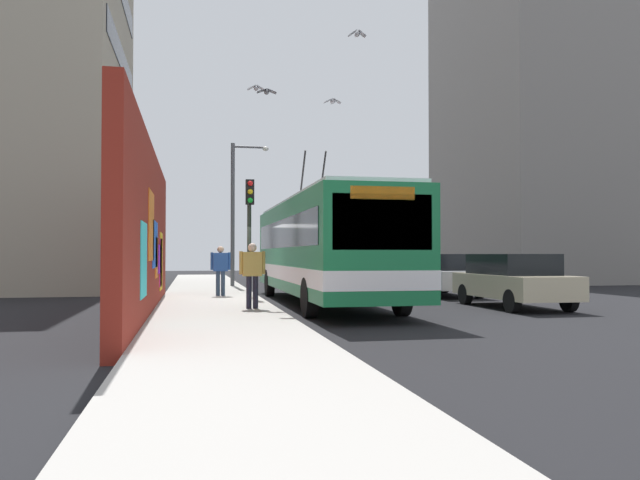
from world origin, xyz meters
name	(u,v)px	position (x,y,z in m)	size (l,w,h in m)	color
ground_plane	(262,303)	(0.00, 0.00, 0.00)	(80.00, 80.00, 0.00)	black
sidewalk_slab	(212,301)	(0.00, 1.60, 0.07)	(48.00, 3.20, 0.15)	#ADA8A0
graffiti_wall	(148,233)	(-3.75, 3.35, 2.12)	(14.48, 0.32, 4.25)	maroon
building_far_left	(37,105)	(10.13, 9.20, 8.38)	(12.11, 7.33, 16.76)	#9E937F
building_far_right	(523,115)	(13.49, -17.00, 9.86)	(12.03, 7.20, 19.71)	gray
city_bus	(323,246)	(-1.04, -1.80, 1.82)	(12.61, 2.68, 5.05)	#19723F
parked_car_champagne	(513,279)	(-3.41, -7.00, 0.83)	(4.43, 1.91, 1.58)	#C6B793
parked_car_silver	(440,274)	(2.10, -7.00, 0.84)	(4.82, 1.88, 1.58)	#B7B7BC
parked_car_navy	(393,270)	(7.81, -7.00, 0.84)	(4.72, 1.85, 1.58)	navy
pedestrian_midblock	(221,267)	(1.43, 1.28, 1.15)	(0.23, 0.68, 1.70)	#2D3F59
pedestrian_at_curb	(252,270)	(-3.81, 0.69, 1.16)	(0.23, 0.69, 1.72)	#1E1E2D
traffic_light	(250,217)	(0.78, 0.35, 2.82)	(0.49, 0.28, 3.95)	#2D382D
street_lamp	(237,204)	(8.18, 0.26, 3.86)	(0.44, 1.72, 6.46)	#4C4C51
flying_pigeons	(303,80)	(-1.83, -1.02, 6.83)	(2.31, 3.26, 1.97)	gray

